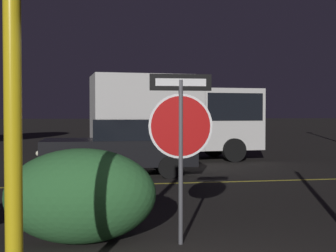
% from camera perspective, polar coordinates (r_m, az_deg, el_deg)
% --- Properties ---
extents(road_center_stripe, '(41.28, 0.12, 0.01)m').
position_cam_1_polar(road_center_stripe, '(11.56, -3.95, -7.08)').
color(road_center_stripe, gold).
rests_on(road_center_stripe, ground_plane).
extents(stop_sign, '(0.86, 0.06, 2.27)m').
position_cam_1_polar(stop_sign, '(6.19, 1.56, -0.02)').
color(stop_sign, '#4C4C51').
rests_on(stop_sign, ground_plane).
extents(yellow_pole_left, '(0.14, 0.14, 3.34)m').
position_cam_1_polar(yellow_pole_left, '(3.78, -18.38, 0.23)').
color(yellow_pole_left, yellow).
rests_on(yellow_pole_left, ground_plane).
extents(hedge_bush_2, '(2.03, 1.17, 1.28)m').
position_cam_1_polar(hedge_bush_2, '(6.45, -10.53, -8.36)').
color(hedge_bush_2, '#2D6633').
rests_on(hedge_bush_2, ground_plane).
extents(passing_car_2, '(4.30, 2.09, 1.57)m').
position_cam_1_polar(passing_car_2, '(13.21, -5.94, -2.64)').
color(passing_car_2, black).
rests_on(passing_car_2, ground_plane).
extents(delivery_truck, '(6.27, 2.78, 3.09)m').
position_cam_1_polar(delivery_truck, '(17.20, 1.22, 1.38)').
color(delivery_truck, silver).
rests_on(delivery_truck, ground_plane).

